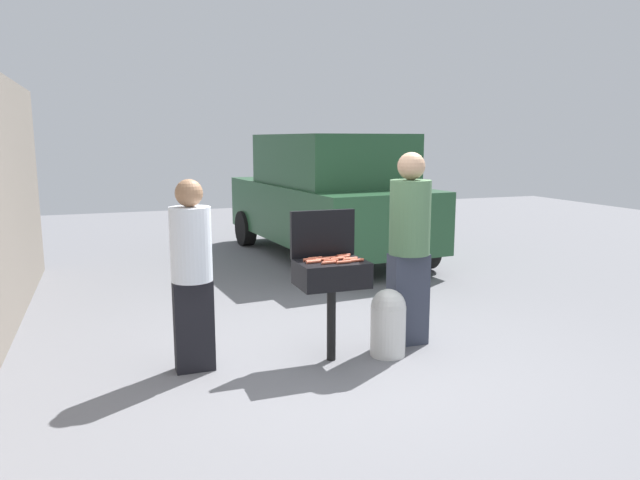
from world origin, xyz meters
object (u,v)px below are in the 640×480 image
hot_dog_0 (344,262)px  parked_minivan (327,196)px  hot_dog_1 (323,260)px  hot_dog_5 (344,255)px  person_left (192,269)px  hot_dog_10 (314,262)px  hot_dog_12 (350,259)px  hot_dog_3 (343,257)px  hot_dog_6 (331,261)px  hot_dog_2 (350,260)px  person_right (409,242)px  hot_dog_14 (315,258)px  propane_tank (388,321)px  bbq_grill (331,277)px  hot_dog_4 (330,258)px  hot_dog_9 (310,259)px  hot_dog_13 (313,261)px  hot_dog_7 (337,259)px  hot_dog_11 (357,260)px  hot_dog_8 (329,263)px

hot_dog_0 → parked_minivan: size_ratio=0.03×
hot_dog_1 → parked_minivan: 4.65m
hot_dog_5 → person_left: 1.34m
hot_dog_10 → hot_dog_12: same height
hot_dog_5 → hot_dog_1: bearing=-156.5°
hot_dog_3 → hot_dog_6: same height
hot_dog_2 → person_right: size_ratio=0.07×
hot_dog_12 → person_left: bearing=171.3°
hot_dog_6 → hot_dog_1: bearing=125.8°
hot_dog_0 → hot_dog_14: bearing=127.1°
hot_dog_6 → propane_tank: 0.81m
hot_dog_2 → person_right: 0.73m
bbq_grill → hot_dog_5: size_ratio=6.92×
hot_dog_4 → hot_dog_9: same height
hot_dog_9 → hot_dog_2: bearing=-21.8°
hot_dog_2 → hot_dog_13: bearing=169.6°
hot_dog_2 → hot_dog_4: 0.19m
hot_dog_7 → person_right: 0.80m
hot_dog_5 → hot_dog_11: (0.02, -0.23, 0.00)m
hot_dog_1 → hot_dog_14: 0.09m
bbq_grill → person_right: (0.84, 0.15, 0.23)m
hot_dog_3 → hot_dog_4: (-0.12, 0.00, 0.00)m
hot_dog_5 → person_left: (-1.34, 0.05, -0.03)m
hot_dog_10 → hot_dog_0: bearing=-22.6°
hot_dog_10 → propane_tank: 0.92m
hot_dog_13 → parked_minivan: parked_minivan is taller
hot_dog_6 → person_right: 0.89m
hot_dog_6 → bbq_grill: bearing=62.6°
hot_dog_7 → hot_dog_11: 0.18m
hot_dog_0 → hot_dog_12: same height
hot_dog_3 → hot_dog_5: size_ratio=1.00×
hot_dog_5 → hot_dog_8: same height
bbq_grill → hot_dog_6: size_ratio=6.92×
hot_dog_3 → hot_dog_9: 0.30m
hot_dog_3 → parked_minivan: 4.54m
hot_dog_13 → propane_tank: hot_dog_13 is taller
hot_dog_8 → hot_dog_10: same height
propane_tank → parked_minivan: size_ratio=0.14×
parked_minivan → hot_dog_1: bearing=63.7°
hot_dog_3 → person_right: person_right is taller
hot_dog_11 → hot_dog_7: bearing=138.0°
hot_dog_10 → hot_dog_13: bearing=73.5°
hot_dog_12 → hot_dog_14: size_ratio=1.00×
hot_dog_12 → person_left: person_left is taller
hot_dog_3 → hot_dog_8: bearing=-138.3°
hot_dog_3 → parked_minivan: (1.48, 4.29, 0.11)m
hot_dog_1 → hot_dog_2: bearing=-21.6°
hot_dog_8 → person_left: bearing=165.1°
hot_dog_1 → hot_dog_3: 0.21m
hot_dog_0 → hot_dog_12: size_ratio=1.00×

